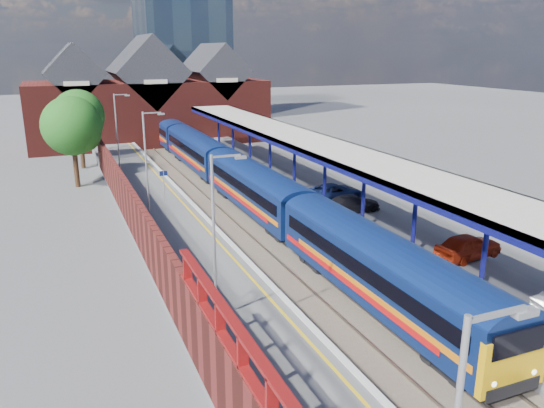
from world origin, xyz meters
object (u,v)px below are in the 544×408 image
at_px(lamp_post_b, 217,228).
at_px(platform_sign, 164,181).
at_px(parked_car_red, 468,246).
at_px(lamp_post_d, 118,126).
at_px(train, 223,165).
at_px(lamp_post_c, 148,157).
at_px(parked_car_dark, 352,204).
at_px(parked_car_blue, 334,192).

bearing_deg(lamp_post_b, platform_sign, 85.67).
distance_m(platform_sign, parked_car_red, 21.33).
xyz_separation_m(lamp_post_b, parked_car_red, (14.43, 1.17, -3.30)).
bearing_deg(lamp_post_d, train, -43.69).
distance_m(lamp_post_c, parked_car_red, 20.95).
distance_m(lamp_post_d, parked_car_dark, 24.97).
distance_m(lamp_post_b, lamp_post_c, 16.00).
xyz_separation_m(lamp_post_b, lamp_post_c, (0.00, 16.00, 0.00)).
height_order(platform_sign, parked_car_blue, platform_sign).
height_order(parked_car_dark, parked_car_blue, parked_car_blue).
relative_size(train, lamp_post_c, 9.41).
bearing_deg(lamp_post_b, parked_car_dark, 40.09).
height_order(train, lamp_post_b, lamp_post_b).
relative_size(train, platform_sign, 26.36).
bearing_deg(lamp_post_c, train, 47.24).
distance_m(lamp_post_c, lamp_post_d, 16.00).
bearing_deg(lamp_post_c, platform_sign, 55.74).
relative_size(lamp_post_c, lamp_post_d, 1.00).
bearing_deg(parked_car_dark, lamp_post_c, 65.70).
relative_size(lamp_post_d, parked_car_dark, 1.70).
relative_size(lamp_post_c, platform_sign, 2.80).
xyz_separation_m(lamp_post_b, parked_car_blue, (13.31, 14.04, -3.35)).
distance_m(platform_sign, parked_car_dark, 13.67).
bearing_deg(lamp_post_d, lamp_post_c, -90.00).
xyz_separation_m(parked_car_red, parked_car_dark, (-1.38, 9.81, -0.09)).
xyz_separation_m(lamp_post_c, parked_car_dark, (13.04, -5.02, -3.40)).
bearing_deg(train, platform_sign, -134.99).
xyz_separation_m(lamp_post_d, parked_car_dark, (13.04, -21.02, -3.40)).
relative_size(train, parked_car_red, 16.33).
height_order(lamp_post_c, platform_sign, lamp_post_c).
distance_m(train, parked_car_dark, 14.49).
bearing_deg(parked_car_red, parked_car_blue, -2.57).
bearing_deg(lamp_post_b, lamp_post_d, 90.00).
bearing_deg(train, lamp_post_c, -132.76).
distance_m(train, lamp_post_b, 25.88).
height_order(lamp_post_d, parked_car_red, lamp_post_d).
bearing_deg(lamp_post_c, lamp_post_b, -90.00).
xyz_separation_m(lamp_post_d, parked_car_blue, (13.31, -17.96, -3.35)).
bearing_deg(parked_car_red, train, 8.19).
bearing_deg(lamp_post_d, parked_car_blue, -53.47).
bearing_deg(lamp_post_d, parked_car_red, -64.92).
bearing_deg(platform_sign, train, 45.01).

